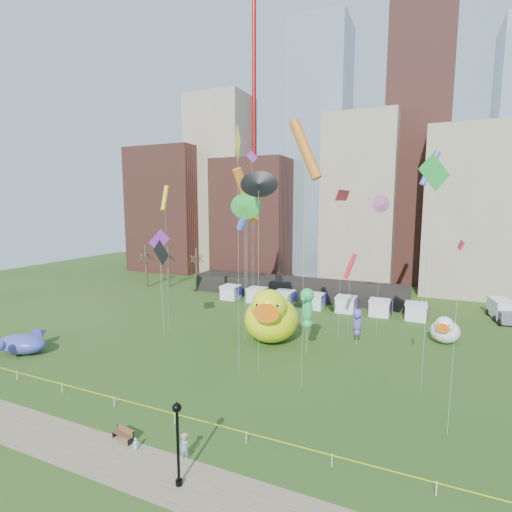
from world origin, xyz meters
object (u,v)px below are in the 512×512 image
at_px(park_bench, 124,433).
at_px(small_duck, 445,330).
at_px(lamppost, 178,434).
at_px(big_duck, 271,316).
at_px(seahorse_purple, 357,320).
at_px(box_truck, 502,310).
at_px(whale_inflatable, 23,343).
at_px(toddler, 136,444).
at_px(seahorse_green, 307,305).
at_px(woman, 184,448).

bearing_deg(park_bench, small_duck, 64.58).
bearing_deg(lamppost, big_duck, 98.90).
height_order(seahorse_purple, park_bench, seahorse_purple).
bearing_deg(box_truck, small_duck, -128.57).
bearing_deg(seahorse_purple, box_truck, 43.11).
relative_size(whale_inflatable, park_bench, 4.02).
height_order(seahorse_purple, toddler, seahorse_purple).
xyz_separation_m(seahorse_green, toddler, (-5.77, -21.15, -5.09)).
distance_m(park_bench, lamppost, 7.04).
relative_size(small_duck, woman, 2.92).
distance_m(big_duck, park_bench, 22.53).
relative_size(big_duck, small_duck, 2.02).
distance_m(small_duck, whale_inflatable, 48.67).
bearing_deg(seahorse_green, toddler, -99.99).
height_order(park_bench, toddler, park_bench).
bearing_deg(woman, seahorse_purple, 60.45).
bearing_deg(small_duck, lamppost, -105.93).
height_order(seahorse_green, box_truck, seahorse_green).
bearing_deg(lamppost, small_duck, 64.66).
bearing_deg(small_duck, toddler, -113.52).
height_order(big_duck, small_duck, big_duck).
bearing_deg(big_duck, box_truck, 24.25).
bearing_deg(big_duck, whale_inflatable, -163.60).
xyz_separation_m(seahorse_green, box_truck, (22.13, 23.31, -4.08)).
height_order(lamppost, woman, lamppost).
xyz_separation_m(seahorse_purple, box_truck, (17.47, 18.35, -1.54)).
height_order(big_duck, park_bench, big_duck).
xyz_separation_m(big_duck, seahorse_purple, (9.62, 3.32, -0.19)).
bearing_deg(box_truck, seahorse_green, -141.89).
xyz_separation_m(seahorse_green, woman, (-2.12, -20.69, -4.69)).
bearing_deg(small_duck, whale_inflatable, -143.20).
xyz_separation_m(seahorse_green, seahorse_purple, (4.67, 4.96, -2.55)).
distance_m(small_duck, woman, 34.52).
xyz_separation_m(whale_inflatable, park_bench, (21.72, -7.92, -0.65)).
bearing_deg(woman, small_duck, 47.02).
bearing_deg(park_bench, whale_inflatable, 169.87).
relative_size(seahorse_green, seahorse_purple, 1.71).
relative_size(small_duck, lamppost, 0.91).
distance_m(seahorse_purple, woman, 26.62).
distance_m(whale_inflatable, box_truck, 62.53).
xyz_separation_m(box_truck, woman, (-24.25, -44.00, -0.61)).
relative_size(whale_inflatable, woman, 4.40).
bearing_deg(lamppost, seahorse_green, 87.13).
bearing_deg(seahorse_green, whale_inflatable, -151.10).
bearing_deg(toddler, seahorse_green, 51.25).
height_order(woman, toddler, woman).
xyz_separation_m(small_duck, box_truck, (7.92, 13.60, -0.16)).
relative_size(park_bench, woman, 1.10).
bearing_deg(small_duck, park_bench, -115.92).
xyz_separation_m(box_truck, toddler, (-27.90, -44.46, -1.01)).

